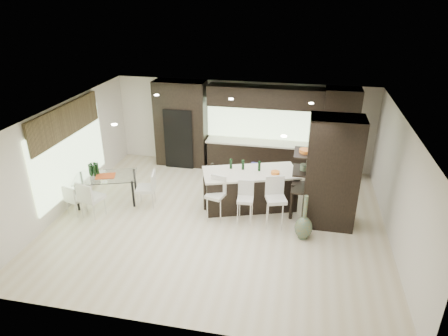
% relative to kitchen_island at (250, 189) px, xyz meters
% --- Properties ---
extents(ground, '(8.00, 8.00, 0.00)m').
position_rel_kitchen_island_xyz_m(ground, '(-0.64, -0.84, -0.50)').
color(ground, beige).
rests_on(ground, ground).
extents(back_wall, '(8.00, 0.02, 2.70)m').
position_rel_kitchen_island_xyz_m(back_wall, '(-0.64, 2.66, 0.85)').
color(back_wall, silver).
rests_on(back_wall, ground).
extents(left_wall, '(0.02, 7.00, 2.70)m').
position_rel_kitchen_island_xyz_m(left_wall, '(-4.64, -0.84, 0.85)').
color(left_wall, silver).
rests_on(left_wall, ground).
extents(right_wall, '(0.02, 7.00, 2.70)m').
position_rel_kitchen_island_xyz_m(right_wall, '(3.36, -0.84, 0.85)').
color(right_wall, silver).
rests_on(right_wall, ground).
extents(ceiling, '(8.00, 7.00, 0.02)m').
position_rel_kitchen_island_xyz_m(ceiling, '(-0.64, -0.84, 2.20)').
color(ceiling, white).
rests_on(ceiling, ground).
extents(window_left, '(0.04, 3.20, 1.90)m').
position_rel_kitchen_island_xyz_m(window_left, '(-4.60, -0.64, 0.85)').
color(window_left, '#B2D199').
rests_on(window_left, left_wall).
extents(window_back, '(3.40, 0.04, 1.20)m').
position_rel_kitchen_island_xyz_m(window_back, '(-0.04, 2.62, 1.05)').
color(window_back, '#B2D199').
rests_on(window_back, back_wall).
extents(stone_accent, '(0.08, 3.00, 0.80)m').
position_rel_kitchen_island_xyz_m(stone_accent, '(-4.57, -0.64, 1.75)').
color(stone_accent, brown).
rests_on(stone_accent, left_wall).
extents(ceiling_spots, '(4.00, 3.00, 0.02)m').
position_rel_kitchen_island_xyz_m(ceiling_spots, '(-0.64, -0.59, 2.18)').
color(ceiling_spots, white).
rests_on(ceiling_spots, ceiling).
extents(back_cabinetry, '(6.80, 0.68, 2.70)m').
position_rel_kitchen_island_xyz_m(back_cabinetry, '(-0.14, 2.33, 0.85)').
color(back_cabinetry, black).
rests_on(back_cabinetry, ground).
extents(refrigerator, '(0.90, 0.68, 1.90)m').
position_rel_kitchen_island_xyz_m(refrigerator, '(-2.54, 2.28, 0.45)').
color(refrigerator, black).
rests_on(refrigerator, ground).
extents(partition_column, '(1.20, 0.80, 2.70)m').
position_rel_kitchen_island_xyz_m(partition_column, '(1.96, -0.44, 0.85)').
color(partition_column, black).
rests_on(partition_column, ground).
extents(kitchen_island, '(2.60, 1.75, 1.00)m').
position_rel_kitchen_island_xyz_m(kitchen_island, '(0.00, 0.00, 0.00)').
color(kitchen_island, black).
rests_on(kitchen_island, ground).
extents(stool_left, '(0.49, 0.49, 0.91)m').
position_rel_kitchen_island_xyz_m(stool_left, '(-0.73, -0.82, -0.04)').
color(stool_left, beige).
rests_on(stool_left, ground).
extents(stool_mid, '(0.41, 0.41, 0.86)m').
position_rel_kitchen_island_xyz_m(stool_mid, '(0.00, -0.80, -0.07)').
color(stool_mid, beige).
rests_on(stool_mid, ground).
extents(stool_right, '(0.56, 0.56, 1.01)m').
position_rel_kitchen_island_xyz_m(stool_right, '(0.73, -0.84, 0.01)').
color(stool_right, beige).
rests_on(stool_right, ground).
extents(bench, '(1.47, 0.80, 0.54)m').
position_rel_kitchen_island_xyz_m(bench, '(0.43, 0.55, -0.23)').
color(bench, black).
rests_on(bench, ground).
extents(floor_vase, '(0.42, 0.42, 1.10)m').
position_rel_kitchen_island_xyz_m(floor_vase, '(1.42, -1.21, 0.05)').
color(floor_vase, '#49583F').
rests_on(floor_vase, ground).
extents(dining_table, '(1.77, 1.35, 0.75)m').
position_rel_kitchen_island_xyz_m(dining_table, '(-3.75, -0.53, -0.12)').
color(dining_table, white).
rests_on(dining_table, ground).
extents(chair_near, '(0.61, 0.61, 0.92)m').
position_rel_kitchen_island_xyz_m(chair_near, '(-3.75, -1.30, -0.04)').
color(chair_near, beige).
rests_on(chair_near, ground).
extents(chair_far, '(0.51, 0.51, 0.75)m').
position_rel_kitchen_island_xyz_m(chair_far, '(-4.24, -1.26, -0.12)').
color(chair_far, beige).
rests_on(chair_far, ground).
extents(chair_end, '(0.57, 0.57, 0.88)m').
position_rel_kitchen_island_xyz_m(chair_end, '(-2.65, -0.53, -0.06)').
color(chair_end, beige).
rests_on(chair_end, ground).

